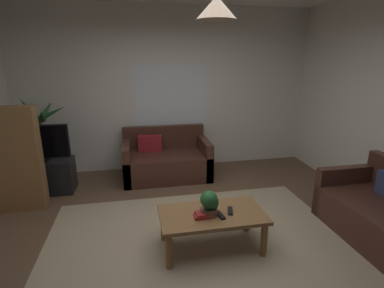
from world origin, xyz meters
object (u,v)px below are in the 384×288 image
at_px(couch_under_window, 166,161).
at_px(pendant_lamp, 217,8).
at_px(coffee_table, 212,218).
at_px(tv_stand, 43,177).
at_px(book_on_table_0, 201,216).
at_px(bookshelf_corner, 12,159).
at_px(book_on_table_1, 202,214).
at_px(remote_on_table_1, 220,215).
at_px(potted_palm_corner, 43,147).
at_px(tv, 37,143).
at_px(potted_plant_on_table, 210,203).
at_px(remote_on_table_0, 230,211).

distance_m(couch_under_window, pendant_lamp, 3.00).
xyz_separation_m(coffee_table, tv_stand, (-2.16, 1.84, -0.10)).
height_order(book_on_table_0, bookshelf_corner, bookshelf_corner).
distance_m(book_on_table_1, tv_stand, 2.79).
bearing_deg(pendant_lamp, remote_on_table_1, -51.05).
xyz_separation_m(potted_palm_corner, pendant_lamp, (2.21, -2.25, 1.80)).
bearing_deg(tv, book_on_table_1, -42.85).
bearing_deg(tv_stand, pendant_lamp, -40.42).
xyz_separation_m(couch_under_window, tv, (-1.90, -0.28, 0.51)).
bearing_deg(potted_plant_on_table, tv, 138.65).
bearing_deg(bookshelf_corner, remote_on_table_1, -30.56).
distance_m(potted_plant_on_table, pendant_lamp, 1.84).
bearing_deg(book_on_table_1, remote_on_table_0, 9.15).
height_order(book_on_table_1, bookshelf_corner, bookshelf_corner).
height_order(couch_under_window, remote_on_table_0, couch_under_window).
bearing_deg(book_on_table_1, couch_under_window, 93.32).
xyz_separation_m(couch_under_window, book_on_table_1, (0.13, -2.16, 0.19)).
bearing_deg(tv_stand, tv, -90.00).
relative_size(coffee_table, bookshelf_corner, 0.79).
relative_size(potted_palm_corner, bookshelf_corner, 1.01).
distance_m(book_on_table_0, potted_plant_on_table, 0.16).
distance_m(potted_plant_on_table, bookshelf_corner, 2.69).
bearing_deg(pendant_lamp, potted_plant_on_table, -133.70).
height_order(coffee_table, tv, tv).
bearing_deg(bookshelf_corner, tv, 68.77).
bearing_deg(pendant_lamp, remote_on_table_0, -4.47).
relative_size(remote_on_table_1, potted_plant_on_table, 0.56).
bearing_deg(bookshelf_corner, potted_plant_on_table, -31.07).
height_order(book_on_table_0, potted_palm_corner, potted_palm_corner).
relative_size(remote_on_table_0, remote_on_table_1, 1.00).
relative_size(remote_on_table_1, tv_stand, 0.18).
height_order(remote_on_table_0, bookshelf_corner, bookshelf_corner).
distance_m(couch_under_window, bookshelf_corner, 2.26).
relative_size(coffee_table, remote_on_table_1, 6.89).
xyz_separation_m(couch_under_window, bookshelf_corner, (-2.09, -0.76, 0.44)).
bearing_deg(book_on_table_0, tv_stand, 136.72).
bearing_deg(potted_palm_corner, potted_plant_on_table, -46.66).
bearing_deg(potted_palm_corner, remote_on_table_1, -45.70).
relative_size(book_on_table_1, pendant_lamp, 0.24).
xyz_separation_m(coffee_table, potted_plant_on_table, (-0.04, -0.04, 0.21)).
xyz_separation_m(tv_stand, tv, (0.00, -0.02, 0.53)).
distance_m(remote_on_table_1, tv_stand, 2.94).
bearing_deg(potted_plant_on_table, book_on_table_1, -165.68).
distance_m(book_on_table_1, potted_plant_on_table, 0.13).
bearing_deg(pendant_lamp, potted_palm_corner, 134.47).
height_order(coffee_table, potted_plant_on_table, potted_plant_on_table).
relative_size(coffee_table, tv, 1.24).
distance_m(tv_stand, potted_palm_corner, 0.54).
xyz_separation_m(coffee_table, book_on_table_1, (-0.13, -0.07, 0.11)).
height_order(couch_under_window, potted_palm_corner, potted_palm_corner).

